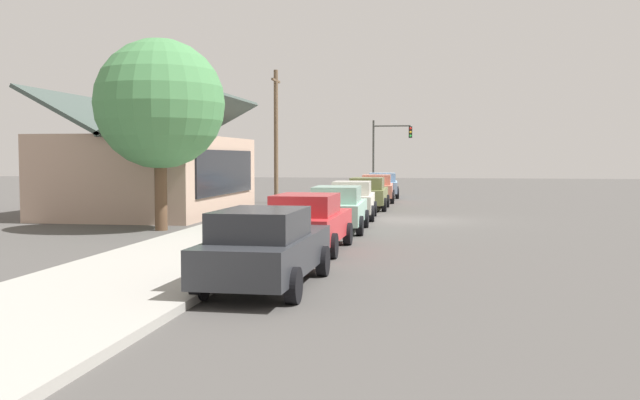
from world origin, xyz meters
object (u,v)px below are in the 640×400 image
(car_ivory, at_px, (352,200))
(car_charcoal, at_px, (266,247))
(car_olive, at_px, (368,193))
(utility_pole_wooden, at_px, (276,134))
(car_coral, at_px, (377,188))
(shade_tree, at_px, (160,104))
(car_skyblue, at_px, (382,185))
(fire_hydrant_red, at_px, (322,205))
(car_seafoam, at_px, (338,208))
(car_cherry, at_px, (308,222))
(traffic_light_main, at_px, (388,145))

(car_ivory, bearing_deg, car_charcoal, 177.77)
(car_olive, relative_size, utility_pole_wooden, 0.64)
(car_coral, bearing_deg, shade_tree, 156.94)
(car_charcoal, relative_size, utility_pole_wooden, 0.65)
(car_skyblue, height_order, fire_hydrant_red, car_skyblue)
(car_coral, bearing_deg, car_charcoal, 177.18)
(car_seafoam, bearing_deg, car_charcoal, 178.62)
(car_charcoal, relative_size, car_ivory, 1.10)
(car_cherry, relative_size, utility_pole_wooden, 0.62)
(car_cherry, relative_size, fire_hydrant_red, 6.58)
(car_coral, relative_size, car_skyblue, 0.93)
(shade_tree, relative_size, fire_hydrant_red, 9.49)
(car_olive, bearing_deg, car_seafoam, 178.68)
(car_ivory, bearing_deg, utility_pole_wooden, 26.80)
(utility_pole_wooden, bearing_deg, car_coral, -74.56)
(car_skyblue, bearing_deg, traffic_light_main, -4.47)
(car_ivory, distance_m, car_skyblue, 16.15)
(car_ivory, bearing_deg, car_cherry, 177.21)
(car_ivory, height_order, car_olive, same)
(car_coral, bearing_deg, car_olive, 177.31)
(car_coral, relative_size, fire_hydrant_red, 6.52)
(car_olive, xyz_separation_m, fire_hydrant_red, (-4.44, 1.60, -0.32))
(car_cherry, distance_m, fire_hydrant_red, 11.57)
(car_cherry, height_order, car_seafoam, same)
(car_seafoam, relative_size, car_skyblue, 0.89)
(car_charcoal, bearing_deg, traffic_light_main, 1.05)
(car_cherry, xyz_separation_m, car_seafoam, (5.29, -0.11, -0.00))
(car_skyblue, height_order, traffic_light_main, traffic_light_main)
(car_charcoal, bearing_deg, car_seafoam, 1.34)
(shade_tree, xyz_separation_m, traffic_light_main, (26.44, -6.37, -0.95))
(car_seafoam, height_order, car_coral, same)
(car_ivory, height_order, utility_pole_wooden, utility_pole_wooden)
(car_seafoam, bearing_deg, car_skyblue, -1.62)
(car_ivory, relative_size, fire_hydrant_red, 6.24)
(traffic_light_main, bearing_deg, car_cherry, 179.54)
(car_coral, distance_m, fire_hydrant_red, 10.31)
(car_coral, bearing_deg, car_cherry, 176.80)
(car_olive, height_order, car_skyblue, same)
(car_seafoam, xyz_separation_m, car_coral, (16.38, -0.08, 0.00))
(utility_pole_wooden, height_order, fire_hydrant_red, utility_pole_wooden)
(shade_tree, distance_m, fire_hydrant_red, 9.18)
(car_coral, xyz_separation_m, utility_pole_wooden, (-1.55, 5.60, 3.11))
(car_ivory, relative_size, utility_pole_wooden, 0.59)
(car_coral, bearing_deg, utility_pole_wooden, 102.74)
(car_coral, xyz_separation_m, car_skyblue, (4.89, 0.02, 0.00))
(car_charcoal, xyz_separation_m, car_ivory, (15.99, 0.09, -0.00))
(car_ivory, distance_m, traffic_light_main, 20.87)
(car_charcoal, xyz_separation_m, car_cherry, (5.58, 0.13, -0.00))
(fire_hydrant_red, bearing_deg, car_coral, -8.92)
(car_coral, distance_m, utility_pole_wooden, 6.59)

